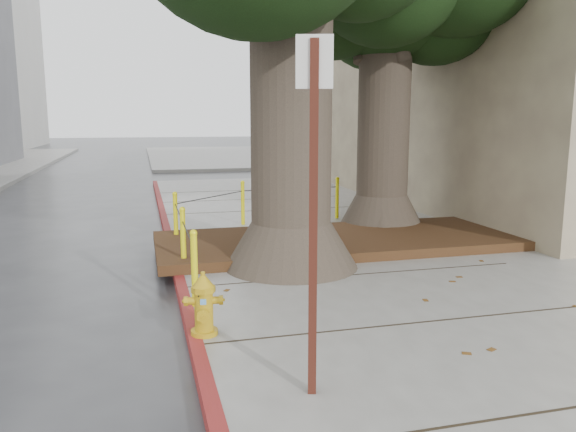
# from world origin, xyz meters

# --- Properties ---
(ground) EXTENTS (140.00, 140.00, 0.00)m
(ground) POSITION_xyz_m (0.00, 0.00, 0.00)
(ground) COLOR #28282B
(ground) RESTS_ON ground
(sidewalk_far) EXTENTS (16.00, 20.00, 0.15)m
(sidewalk_far) POSITION_xyz_m (6.00, 30.00, 0.07)
(sidewalk_far) COLOR slate
(sidewalk_far) RESTS_ON ground
(curb_red) EXTENTS (0.14, 26.00, 0.16)m
(curb_red) POSITION_xyz_m (-2.00, 2.50, 0.07)
(curb_red) COLOR maroon
(curb_red) RESTS_ON ground
(planter_bed) EXTENTS (6.40, 2.60, 0.16)m
(planter_bed) POSITION_xyz_m (0.90, 3.90, 0.23)
(planter_bed) COLOR black
(planter_bed) RESTS_ON sidewalk_main
(building_side_white) EXTENTS (10.00, 10.00, 9.00)m
(building_side_white) POSITION_xyz_m (16.00, 26.00, 4.50)
(building_side_white) COLOR silver
(building_side_white) RESTS_ON ground
(building_side_grey) EXTENTS (12.00, 14.00, 12.00)m
(building_side_grey) POSITION_xyz_m (22.00, 32.00, 6.00)
(building_side_grey) COLOR slate
(building_side_grey) RESTS_ON ground
(bollard_ring) EXTENTS (3.79, 5.39, 0.95)m
(bollard_ring) POSITION_xyz_m (-0.87, 4.38, 0.66)
(bollard_ring) COLOR yellow
(bollard_ring) RESTS_ON sidewalk_main
(fire_hydrant) EXTENTS (0.36, 0.33, 0.68)m
(fire_hydrant) POSITION_xyz_m (-1.90, 0.26, 0.48)
(fire_hydrant) COLOR gold
(fire_hydrant) RESTS_ON sidewalk_main
(signpost) EXTENTS (0.28, 0.10, 2.85)m
(signpost) POSITION_xyz_m (-1.18, -1.24, 1.77)
(signpost) COLOR #471911
(signpost) RESTS_ON sidewalk_main
(car_silver) EXTENTS (3.25, 1.45, 1.08)m
(car_silver) POSITION_xyz_m (4.83, 19.93, 0.54)
(car_silver) COLOR #939498
(car_silver) RESTS_ON ground
(car_red) EXTENTS (3.80, 1.63, 1.22)m
(car_red) POSITION_xyz_m (9.03, 19.58, 0.61)
(car_red) COLOR maroon
(car_red) RESTS_ON ground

